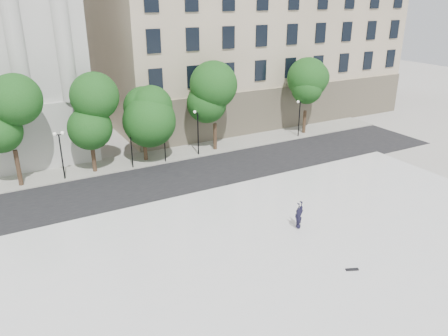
{
  "coord_description": "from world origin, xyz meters",
  "views": [
    {
      "loc": [
        -10.56,
        -13.95,
        14.64
      ],
      "look_at": [
        2.68,
        10.0,
        3.8
      ],
      "focal_mm": 35.0,
      "sensor_mm": 36.0,
      "label": 1
    }
  ],
  "objects_px": {
    "traffic_light_west": "(130,130)",
    "skateboard": "(352,269)",
    "person_lying": "(298,225)",
    "traffic_light_east": "(164,124)"
  },
  "relations": [
    {
      "from": "traffic_light_west",
      "to": "person_lying",
      "type": "xyz_separation_m",
      "value": [
        5.82,
        -16.6,
        -2.91
      ]
    },
    {
      "from": "person_lying",
      "to": "skateboard",
      "type": "height_order",
      "value": "person_lying"
    },
    {
      "from": "person_lying",
      "to": "traffic_light_east",
      "type": "bearing_deg",
      "value": 82.96
    },
    {
      "from": "person_lying",
      "to": "skateboard",
      "type": "bearing_deg",
      "value": -109.39
    },
    {
      "from": "traffic_light_east",
      "to": "person_lying",
      "type": "bearing_deg",
      "value": -80.92
    },
    {
      "from": "traffic_light_east",
      "to": "skateboard",
      "type": "relative_size",
      "value": 5.88
    },
    {
      "from": "traffic_light_west",
      "to": "skateboard",
      "type": "height_order",
      "value": "traffic_light_west"
    },
    {
      "from": "traffic_light_west",
      "to": "person_lying",
      "type": "relative_size",
      "value": 2.21
    },
    {
      "from": "person_lying",
      "to": "skateboard",
      "type": "relative_size",
      "value": 2.58
    },
    {
      "from": "traffic_light_west",
      "to": "traffic_light_east",
      "type": "relative_size",
      "value": 0.97
    }
  ]
}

